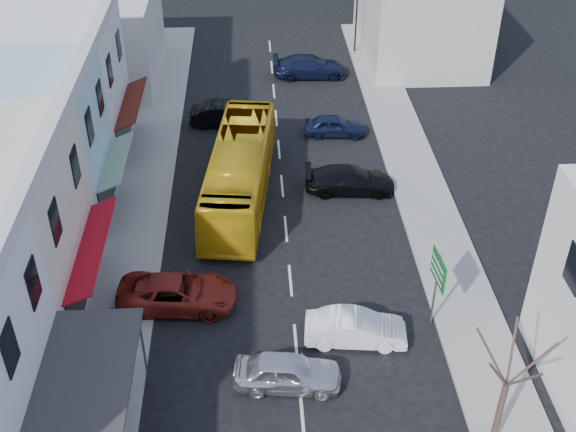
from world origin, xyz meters
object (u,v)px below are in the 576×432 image
at_px(pedestrian_left, 117,326).
at_px(car_red, 177,293).
at_px(car_white, 356,328).
at_px(street_tree, 506,385).
at_px(bus, 240,173).
at_px(direction_sign, 435,291).
at_px(car_silver, 288,372).
at_px(traffic_signal, 356,20).

bearing_deg(pedestrian_left, car_red, -31.29).
bearing_deg(car_white, street_tree, -136.51).
height_order(bus, street_tree, street_tree).
xyz_separation_m(car_white, direction_sign, (3.35, 0.84, 1.16)).
xyz_separation_m(car_white, car_red, (-7.45, 2.59, 0.00)).
xyz_separation_m(bus, direction_sign, (8.07, -10.14, 0.31)).
xyz_separation_m(car_silver, street_tree, (7.10, -3.18, 2.41)).
distance_m(bus, car_red, 8.87).
distance_m(bus, traffic_signal, 21.23).
xyz_separation_m(car_silver, traffic_signal, (6.84, 32.56, 1.87)).
bearing_deg(car_white, car_silver, 132.89).
bearing_deg(pedestrian_left, traffic_signal, -10.32).
bearing_deg(car_red, car_silver, -133.09).
relative_size(bus, car_red, 2.52).
xyz_separation_m(direction_sign, street_tree, (0.84, -6.24, 1.26)).
height_order(pedestrian_left, direction_sign, direction_sign).
xyz_separation_m(car_silver, pedestrian_left, (-6.81, 2.57, 0.30)).
xyz_separation_m(pedestrian_left, traffic_signal, (13.64, 29.99, 1.57)).
height_order(bus, car_silver, bus).
bearing_deg(street_tree, bus, 118.53).
height_order(bus, direction_sign, direction_sign).
bearing_deg(street_tree, pedestrian_left, 157.54).
relative_size(bus, pedestrian_left, 6.82).
xyz_separation_m(bus, car_red, (-2.73, -8.40, -0.85)).
relative_size(car_red, pedestrian_left, 2.71).
distance_m(car_red, street_tree, 14.32).
relative_size(street_tree, traffic_signal, 1.21).
distance_m(car_white, street_tree, 7.24).
height_order(direction_sign, traffic_signal, traffic_signal).
bearing_deg(car_silver, car_red, 49.10).
relative_size(bus, car_silver, 2.64).
distance_m(car_silver, car_red, 6.61).
relative_size(car_silver, pedestrian_left, 2.59).
height_order(car_white, pedestrian_left, pedestrian_left).
bearing_deg(direction_sign, pedestrian_left, 177.39).
xyz_separation_m(direction_sign, traffic_signal, (0.58, 29.51, 0.71)).
bearing_deg(pedestrian_left, street_tree, -98.32).
bearing_deg(street_tree, direction_sign, 97.67).
distance_m(car_silver, pedestrian_left, 7.28).
xyz_separation_m(pedestrian_left, street_tree, (13.91, -5.75, 2.11)).
bearing_deg(pedestrian_left, car_silver, -96.53).
bearing_deg(direction_sign, traffic_signal, 84.14).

